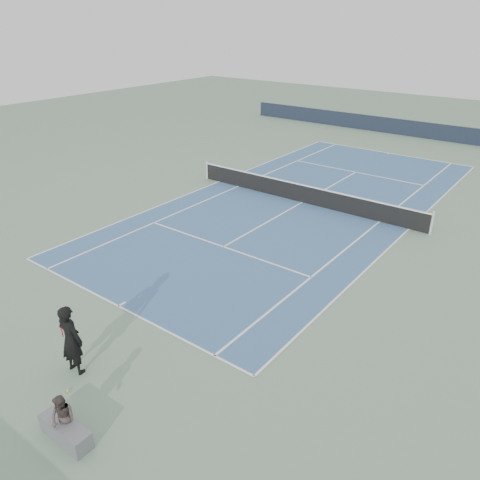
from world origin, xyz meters
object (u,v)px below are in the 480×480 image
Objects in this scene: tennis_net at (303,193)px; tennis_ball at (68,391)px; spectator_bench at (64,425)px; tennis_player at (71,339)px.

tennis_net is 15.33m from tennis_ball.
tennis_player is at bearing 139.74° from spectator_bench.
tennis_net is at bearing 97.65° from tennis_ball.
tennis_player is 1.28m from tennis_ball.
spectator_bench reaches higher than tennis_net.
spectator_bench is at bearing -34.76° from tennis_ball.
tennis_player reaches higher than spectator_bench.
spectator_bench is at bearing -40.26° from tennis_player.
tennis_net reaches higher than tennis_ball.
tennis_net is 16.39m from spectator_bench.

